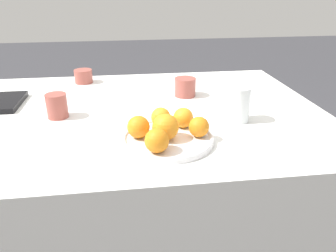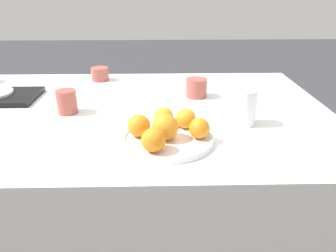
{
  "view_description": "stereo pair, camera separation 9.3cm",
  "coord_description": "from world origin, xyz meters",
  "px_view_note": "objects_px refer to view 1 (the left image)",
  "views": [
    {
      "loc": [
        0.07,
        -1.11,
        1.18
      ],
      "look_at": [
        0.18,
        -0.27,
        0.79
      ],
      "focal_mm": 35.0,
      "sensor_mm": 36.0,
      "label": 1
    },
    {
      "loc": [
        0.16,
        -1.12,
        1.18
      ],
      "look_at": [
        0.18,
        -0.27,
        0.79
      ],
      "focal_mm": 35.0,
      "sensor_mm": 36.0,
      "label": 2
    }
  ],
  "objects_px": {
    "water_glass": "(239,104)",
    "cup_3": "(185,87)",
    "orange_5": "(183,118)",
    "fruit_platter": "(168,139)",
    "orange_4": "(199,127)",
    "orange_1": "(138,127)",
    "orange_2": "(161,117)",
    "orange_3": "(157,141)",
    "cup_1": "(57,106)",
    "orange_0": "(165,127)",
    "cup_2": "(83,76)"
  },
  "relations": [
    {
      "from": "orange_1",
      "to": "cup_2",
      "type": "bearing_deg",
      "value": 109.08
    },
    {
      "from": "orange_4",
      "to": "orange_1",
      "type": "bearing_deg",
      "value": 174.54
    },
    {
      "from": "orange_3",
      "to": "cup_3",
      "type": "relative_size",
      "value": 0.77
    },
    {
      "from": "cup_2",
      "to": "cup_3",
      "type": "height_order",
      "value": "cup_3"
    },
    {
      "from": "orange_3",
      "to": "water_glass",
      "type": "bearing_deg",
      "value": 34.74
    },
    {
      "from": "cup_1",
      "to": "orange_0",
      "type": "bearing_deg",
      "value": -35.5
    },
    {
      "from": "orange_1",
      "to": "cup_2",
      "type": "distance_m",
      "value": 0.67
    },
    {
      "from": "orange_0",
      "to": "cup_2",
      "type": "xyz_separation_m",
      "value": [
        -0.29,
        0.65,
        -0.02
      ]
    },
    {
      "from": "fruit_platter",
      "to": "orange_4",
      "type": "relative_size",
      "value": 4.43
    },
    {
      "from": "fruit_platter",
      "to": "cup_3",
      "type": "bearing_deg",
      "value": 72.84
    },
    {
      "from": "orange_0",
      "to": "orange_2",
      "type": "bearing_deg",
      "value": 91.75
    },
    {
      "from": "orange_1",
      "to": "cup_1",
      "type": "xyz_separation_m",
      "value": [
        -0.26,
        0.22,
        -0.0
      ]
    },
    {
      "from": "orange_4",
      "to": "orange_5",
      "type": "bearing_deg",
      "value": 115.2
    },
    {
      "from": "orange_4",
      "to": "water_glass",
      "type": "height_order",
      "value": "water_glass"
    },
    {
      "from": "water_glass",
      "to": "cup_3",
      "type": "height_order",
      "value": "water_glass"
    },
    {
      "from": "orange_2",
      "to": "cup_1",
      "type": "bearing_deg",
      "value": 156.11
    },
    {
      "from": "orange_5",
      "to": "water_glass",
      "type": "xyz_separation_m",
      "value": [
        0.2,
        0.05,
        0.01
      ]
    },
    {
      "from": "orange_2",
      "to": "orange_3",
      "type": "relative_size",
      "value": 0.92
    },
    {
      "from": "orange_1",
      "to": "orange_5",
      "type": "relative_size",
      "value": 1.05
    },
    {
      "from": "orange_3",
      "to": "cup_1",
      "type": "distance_m",
      "value": 0.44
    },
    {
      "from": "cup_1",
      "to": "cup_3",
      "type": "height_order",
      "value": "cup_1"
    },
    {
      "from": "cup_3",
      "to": "water_glass",
      "type": "bearing_deg",
      "value": -65.19
    },
    {
      "from": "orange_0",
      "to": "orange_1",
      "type": "relative_size",
      "value": 1.16
    },
    {
      "from": "cup_1",
      "to": "cup_3",
      "type": "bearing_deg",
      "value": 19.33
    },
    {
      "from": "orange_5",
      "to": "cup_2",
      "type": "relative_size",
      "value": 0.77
    },
    {
      "from": "orange_5",
      "to": "fruit_platter",
      "type": "bearing_deg",
      "value": -129.49
    },
    {
      "from": "orange_0",
      "to": "water_glass",
      "type": "distance_m",
      "value": 0.29
    },
    {
      "from": "orange_4",
      "to": "orange_0",
      "type": "bearing_deg",
      "value": -176.74
    },
    {
      "from": "orange_5",
      "to": "cup_1",
      "type": "xyz_separation_m",
      "value": [
        -0.41,
        0.17,
        -0.0
      ]
    },
    {
      "from": "fruit_platter",
      "to": "orange_5",
      "type": "bearing_deg",
      "value": 50.51
    },
    {
      "from": "fruit_platter",
      "to": "cup_3",
      "type": "xyz_separation_m",
      "value": [
        0.12,
        0.4,
        0.03
      ]
    },
    {
      "from": "orange_1",
      "to": "orange_2",
      "type": "distance_m",
      "value": 0.1
    },
    {
      "from": "cup_1",
      "to": "water_glass",
      "type": "bearing_deg",
      "value": -10.54
    },
    {
      "from": "orange_5",
      "to": "cup_1",
      "type": "relative_size",
      "value": 0.75
    },
    {
      "from": "fruit_platter",
      "to": "orange_1",
      "type": "bearing_deg",
      "value": 170.56
    },
    {
      "from": "cup_1",
      "to": "cup_2",
      "type": "bearing_deg",
      "value": 83.48
    },
    {
      "from": "orange_0",
      "to": "cup_2",
      "type": "bearing_deg",
      "value": 114.22
    },
    {
      "from": "orange_1",
      "to": "orange_4",
      "type": "relative_size",
      "value": 1.09
    },
    {
      "from": "orange_1",
      "to": "cup_3",
      "type": "distance_m",
      "value": 0.44
    },
    {
      "from": "fruit_platter",
      "to": "water_glass",
      "type": "distance_m",
      "value": 0.28
    },
    {
      "from": "fruit_platter",
      "to": "orange_2",
      "type": "xyz_separation_m",
      "value": [
        -0.01,
        0.09,
        0.03
      ]
    },
    {
      "from": "cup_1",
      "to": "orange_5",
      "type": "bearing_deg",
      "value": -22.27
    },
    {
      "from": "orange_2",
      "to": "water_glass",
      "type": "bearing_deg",
      "value": 8.15
    },
    {
      "from": "orange_5",
      "to": "water_glass",
      "type": "relative_size",
      "value": 0.54
    },
    {
      "from": "orange_3",
      "to": "cup_1",
      "type": "xyz_separation_m",
      "value": [
        -0.31,
        0.31,
        -0.0
      ]
    },
    {
      "from": "orange_0",
      "to": "orange_5",
      "type": "bearing_deg",
      "value": 49.8
    },
    {
      "from": "orange_0",
      "to": "cup_2",
      "type": "distance_m",
      "value": 0.72
    },
    {
      "from": "fruit_platter",
      "to": "water_glass",
      "type": "relative_size",
      "value": 2.29
    },
    {
      "from": "orange_2",
      "to": "orange_3",
      "type": "distance_m",
      "value": 0.17
    },
    {
      "from": "cup_1",
      "to": "orange_4",
      "type": "bearing_deg",
      "value": -28.39
    }
  ]
}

